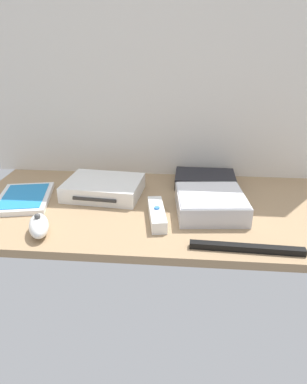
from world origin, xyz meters
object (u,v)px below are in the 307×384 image
(mini_computer, at_px, (211,203))
(network_router, at_px, (205,179))
(remote_nunchuk, at_px, (39,226))
(remote_wand, at_px, (157,214))
(game_console, at_px, (104,188))
(sensor_bar, at_px, (247,248))
(game_case, at_px, (24,199))

(mini_computer, height_order, network_router, mini_computer)
(network_router, xyz_separation_m, remote_nunchuk, (-0.39, -0.33, 0.00))
(remote_wand, bearing_deg, game_console, 130.53)
(sensor_bar, bearing_deg, game_console, 146.88)
(game_case, height_order, sensor_bar, game_case)
(network_router, relative_size, remote_nunchuk, 1.67)
(remote_nunchuk, bearing_deg, remote_wand, -2.64)
(remote_wand, relative_size, remote_nunchuk, 1.39)
(network_router, bearing_deg, game_case, -160.82)
(mini_computer, bearing_deg, remote_nunchuk, -160.70)
(game_console, xyz_separation_m, remote_nunchuk, (-0.10, -0.23, -0.00))
(game_console, height_order, remote_nunchuk, remote_nunchuk)
(sensor_bar, bearing_deg, network_router, 103.45)
(game_console, distance_m, sensor_bar, 0.45)
(game_console, distance_m, network_router, 0.31)
(sensor_bar, bearing_deg, remote_nunchuk, 178.43)
(remote_nunchuk, bearing_deg, mini_computer, -2.23)
(mini_computer, distance_m, remote_nunchuk, 0.42)
(game_case, xyz_separation_m, remote_nunchuk, (0.11, -0.16, 0.01))
(game_console, distance_m, mini_computer, 0.31)
(game_console, bearing_deg, network_router, 24.48)
(remote_nunchuk, bearing_deg, sensor_bar, -25.50)
(game_console, bearing_deg, mini_computer, -11.27)
(mini_computer, bearing_deg, network_router, 91.42)
(game_case, distance_m, remote_nunchuk, 0.20)
(game_case, bearing_deg, mini_computer, -14.72)
(remote_nunchuk, bearing_deg, game_console, 44.53)
(game_console, bearing_deg, remote_wand, -34.75)
(game_case, height_order, network_router, network_router)
(game_case, height_order, remote_nunchuk, remote_nunchuk)
(mini_computer, xyz_separation_m, network_router, (-0.00, 0.19, -0.01))
(network_router, distance_m, remote_nunchuk, 0.51)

